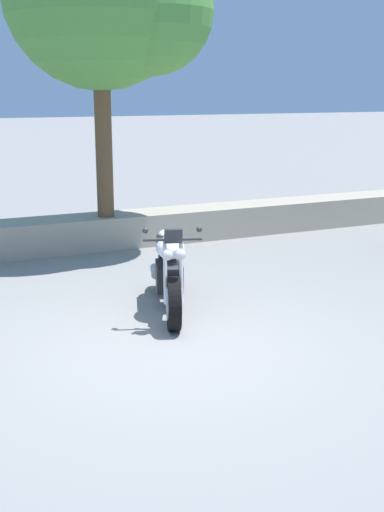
{
  "coord_description": "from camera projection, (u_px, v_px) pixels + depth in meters",
  "views": [
    {
      "loc": [
        -2.5,
        -6.02,
        2.65
      ],
      "look_at": [
        0.8,
        1.2,
        0.65
      ],
      "focal_mm": 46.5,
      "sensor_mm": 36.0,
      "label": 1
    }
  ],
  "objects": [
    {
      "name": "stone_wall",
      "position": [
        60.0,
        235.0,
        11.13
      ],
      "size": [
        36.0,
        0.8,
        0.55
      ],
      "primitive_type": "cube",
      "color": "#A89E89",
      "rests_on": "ground"
    },
    {
      "name": "motorcycle_white_centre",
      "position": [
        169.0,
        272.0,
        8.08
      ],
      "size": [
        0.95,
        2.0,
        1.18
      ],
      "color": "black",
      "rests_on": "ground"
    },
    {
      "name": "ground_plane",
      "position": [
        171.0,
        349.0,
        6.96
      ],
      "size": [
        120.0,
        120.0,
        0.0
      ],
      "primitive_type": "plane",
      "color": "gray"
    }
  ]
}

